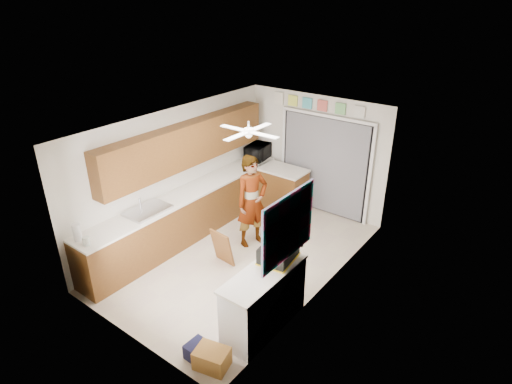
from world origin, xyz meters
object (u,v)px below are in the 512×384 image
Objects in this scene: microwave at (258,152)px; man at (252,201)px; paper_towel_roll at (77,232)px; cardboard_box at (212,358)px; suitcase at (278,252)px; dog at (272,214)px; navy_crate at (200,352)px.

man is (1.12, -1.68, -0.22)m from microwave.
paper_towel_roll is 0.64× the size of cardboard_box.
suitcase reaches higher than dog.
cardboard_box is at bearing 1.07° from paper_towel_roll.
man is (-1.47, 1.30, -0.17)m from suitcase.
man reaches higher than microwave.
microwave reaches higher than paper_towel_roll.
navy_crate is (2.31, -4.36, -1.00)m from microwave.
cardboard_box is 0.22m from navy_crate.
suitcase is at bearing 78.29° from navy_crate.
microwave is 4.41m from paper_towel_roll.
man reaches higher than cardboard_box.
cardboard_box is 3.11m from man.
navy_crate is at bearing 1.17° from paper_towel_roll.
paper_towel_roll is 3.88m from dog.
paper_towel_roll is 3.09m from suitcase.
navy_crate is (-0.22, 0.00, -0.03)m from cardboard_box.
suitcase is 1.97m from man.
cardboard_box is (2.52, -4.36, -0.97)m from microwave.
dog is at bearing 72.93° from paper_towel_roll.
microwave reaches higher than cardboard_box.
man is (-1.19, 2.68, 0.78)m from navy_crate.
microwave is 5.03m from navy_crate.
man is at bearing -69.15° from dog.
man is at bearing -155.88° from microwave.
microwave reaches higher than dog.
paper_towel_roll is 0.57× the size of dog.
navy_crate is 0.73× the size of dog.
microwave is 5.13m from cardboard_box.
dog is (-0.15, 0.88, -0.70)m from man.
microwave is 3.95m from suitcase.
cardboard_box is at bearing -100.79° from suitcase.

